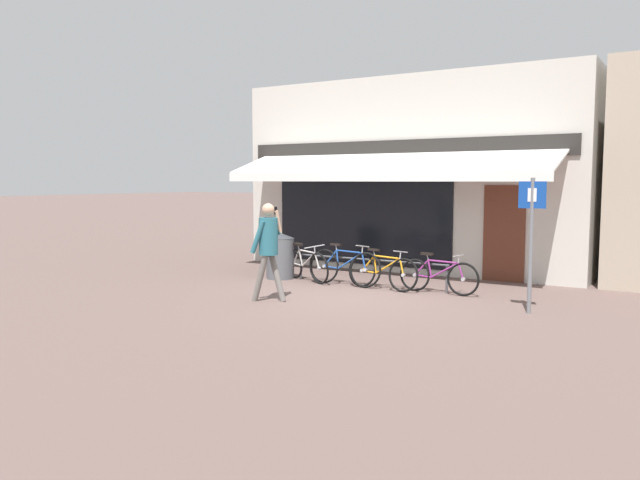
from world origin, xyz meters
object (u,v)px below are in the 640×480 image
object	(u,v)px
bicycle_silver	(306,264)
bicycle_blue	(344,267)
litter_bin	(280,255)
parking_sign	(531,230)
bicycle_orange	(382,271)
bicycle_purple	(438,276)
pedestrian_adult	(268,241)

from	to	relation	value
bicycle_silver	bicycle_blue	xyz separation A→B (m)	(0.98, -0.02, 0.02)
litter_bin	bicycle_blue	bearing A→B (deg)	-1.61
bicycle_blue	parking_sign	distance (m)	4.19
bicycle_orange	parking_sign	size ratio (longest dim) A/B	0.75
bicycle_purple	pedestrian_adult	distance (m)	3.42
pedestrian_adult	litter_bin	xyz separation A→B (m)	(-1.36, 2.29, -0.59)
bicycle_silver	bicycle_orange	bearing A→B (deg)	21.89
bicycle_silver	bicycle_purple	bearing A→B (deg)	24.93
bicycle_blue	bicycle_purple	bearing A→B (deg)	6.68
bicycle_orange	litter_bin	world-z (taller)	litter_bin
litter_bin	bicycle_purple	bearing A→B (deg)	1.26
bicycle_orange	litter_bin	xyz separation A→B (m)	(-2.57, 0.06, 0.16)
parking_sign	bicycle_purple	bearing A→B (deg)	153.98
bicycle_silver	bicycle_orange	distance (m)	1.87
pedestrian_adult	litter_bin	bearing A→B (deg)	116.21
bicycle_silver	bicycle_orange	world-z (taller)	bicycle_orange
bicycle_silver	parking_sign	bearing A→B (deg)	13.20
bicycle_orange	pedestrian_adult	distance (m)	2.64
pedestrian_adult	litter_bin	world-z (taller)	pedestrian_adult
bicycle_orange	parking_sign	bearing A→B (deg)	-7.59
bicycle_silver	litter_bin	xyz separation A→B (m)	(-0.70, 0.03, 0.15)
bicycle_blue	bicycle_purple	world-z (taller)	bicycle_blue
bicycle_purple	pedestrian_adult	size ratio (longest dim) A/B	0.92
bicycle_blue	bicycle_orange	world-z (taller)	bicycle_blue
bicycle_silver	bicycle_blue	world-z (taller)	bicycle_blue
litter_bin	parking_sign	world-z (taller)	parking_sign
bicycle_silver	bicycle_orange	size ratio (longest dim) A/B	0.94
bicycle_silver	pedestrian_adult	xyz separation A→B (m)	(0.66, -2.26, 0.74)
bicycle_silver	bicycle_blue	size ratio (longest dim) A/B	0.89
bicycle_blue	bicycle_purple	xyz separation A→B (m)	(2.03, 0.13, -0.04)
bicycle_orange	litter_bin	size ratio (longest dim) A/B	1.62
bicycle_silver	bicycle_purple	distance (m)	3.02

